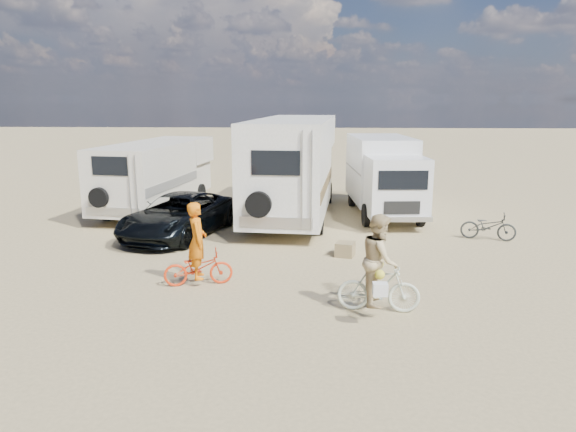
{
  "coord_description": "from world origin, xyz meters",
  "views": [
    {
      "loc": [
        0.98,
        -12.6,
        4.31
      ],
      "look_at": [
        0.29,
        0.93,
        1.3
      ],
      "focal_mm": 32.78,
      "sensor_mm": 36.0,
      "label": 1
    }
  ],
  "objects_px": {
    "rv_main": "(294,168)",
    "rider_man": "(198,248)",
    "dark_suv": "(179,215)",
    "bike_parked": "(488,226)",
    "rider_woman": "(379,268)",
    "bike_woman": "(379,288)",
    "bike_man": "(198,268)",
    "cooler": "(247,223)",
    "box_truck": "(384,177)",
    "crate": "(345,249)",
    "rv_left": "(156,177)"
  },
  "relations": [
    {
      "from": "bike_man",
      "to": "rider_woman",
      "type": "height_order",
      "value": "rider_woman"
    },
    {
      "from": "rider_woman",
      "to": "bike_parked",
      "type": "bearing_deg",
      "value": -29.35
    },
    {
      "from": "box_truck",
      "to": "crate",
      "type": "xyz_separation_m",
      "value": [
        -1.74,
        -5.45,
        -1.25
      ]
    },
    {
      "from": "rv_main",
      "to": "rider_man",
      "type": "distance_m",
      "value": 7.99
    },
    {
      "from": "bike_man",
      "to": "rider_man",
      "type": "bearing_deg",
      "value": -0.0
    },
    {
      "from": "bike_woman",
      "to": "bike_parked",
      "type": "distance_m",
      "value": 7.2
    },
    {
      "from": "dark_suv",
      "to": "bike_man",
      "type": "bearing_deg",
      "value": -54.85
    },
    {
      "from": "dark_suv",
      "to": "bike_parked",
      "type": "height_order",
      "value": "dark_suv"
    },
    {
      "from": "bike_woman",
      "to": "cooler",
      "type": "relative_size",
      "value": 3.14
    },
    {
      "from": "crate",
      "to": "cooler",
      "type": "bearing_deg",
      "value": 137.17
    },
    {
      "from": "bike_woman",
      "to": "rider_woman",
      "type": "distance_m",
      "value": 0.43
    },
    {
      "from": "bike_man",
      "to": "bike_parked",
      "type": "xyz_separation_m",
      "value": [
        8.17,
        4.52,
        0.01
      ]
    },
    {
      "from": "box_truck",
      "to": "bike_man",
      "type": "height_order",
      "value": "box_truck"
    },
    {
      "from": "rider_man",
      "to": "box_truck",
      "type": "bearing_deg",
      "value": -47.95
    },
    {
      "from": "rider_man",
      "to": "bike_parked",
      "type": "relative_size",
      "value": 1.1
    },
    {
      "from": "bike_woman",
      "to": "bike_parked",
      "type": "xyz_separation_m",
      "value": [
        4.1,
        5.92,
        -0.08
      ]
    },
    {
      "from": "cooler",
      "to": "crate",
      "type": "bearing_deg",
      "value": -66.36
    },
    {
      "from": "rv_left",
      "to": "bike_woman",
      "type": "distance_m",
      "value": 12.46
    },
    {
      "from": "rider_man",
      "to": "cooler",
      "type": "relative_size",
      "value": 3.37
    },
    {
      "from": "box_truck",
      "to": "rider_woman",
      "type": "xyz_separation_m",
      "value": [
        -1.28,
        -9.38,
        -0.51
      ]
    },
    {
      "from": "rv_main",
      "to": "rv_left",
      "type": "height_order",
      "value": "rv_main"
    },
    {
      "from": "box_truck",
      "to": "bike_woman",
      "type": "height_order",
      "value": "box_truck"
    },
    {
      "from": "box_truck",
      "to": "rider_man",
      "type": "xyz_separation_m",
      "value": [
        -5.34,
        -7.98,
        -0.54
      ]
    },
    {
      "from": "rv_left",
      "to": "dark_suv",
      "type": "relative_size",
      "value": 1.43
    },
    {
      "from": "rider_woman",
      "to": "cooler",
      "type": "height_order",
      "value": "rider_woman"
    },
    {
      "from": "bike_woman",
      "to": "cooler",
      "type": "bearing_deg",
      "value": 33.15
    },
    {
      "from": "rider_woman",
      "to": "bike_parked",
      "type": "xyz_separation_m",
      "value": [
        4.1,
        5.92,
        -0.51
      ]
    },
    {
      "from": "box_truck",
      "to": "rider_woman",
      "type": "relative_size",
      "value": 3.13
    },
    {
      "from": "bike_parked",
      "to": "cooler",
      "type": "xyz_separation_m",
      "value": [
        -7.71,
        0.92,
        -0.22
      ]
    },
    {
      "from": "rv_left",
      "to": "crate",
      "type": "height_order",
      "value": "rv_left"
    },
    {
      "from": "bike_woman",
      "to": "cooler",
      "type": "height_order",
      "value": "bike_woman"
    },
    {
      "from": "bike_woman",
      "to": "rider_man",
      "type": "xyz_separation_m",
      "value": [
        -4.07,
        1.4,
        0.4
      ]
    },
    {
      "from": "dark_suv",
      "to": "bike_man",
      "type": "height_order",
      "value": "dark_suv"
    },
    {
      "from": "box_truck",
      "to": "dark_suv",
      "type": "xyz_separation_m",
      "value": [
        -6.97,
        -3.42,
        -0.78
      ]
    },
    {
      "from": "rider_man",
      "to": "rider_woman",
      "type": "height_order",
      "value": "rider_woman"
    },
    {
      "from": "crate",
      "to": "box_truck",
      "type": "bearing_deg",
      "value": 72.32
    },
    {
      "from": "box_truck",
      "to": "rv_main",
      "type": "bearing_deg",
      "value": -179.12
    },
    {
      "from": "rv_main",
      "to": "bike_man",
      "type": "distance_m",
      "value": 8.06
    },
    {
      "from": "bike_woman",
      "to": "bike_parked",
      "type": "bearing_deg",
      "value": -29.35
    },
    {
      "from": "bike_parked",
      "to": "rider_woman",
      "type": "bearing_deg",
      "value": 160.84
    },
    {
      "from": "rider_man",
      "to": "bike_parked",
      "type": "xyz_separation_m",
      "value": [
        8.17,
        4.52,
        -0.48
      ]
    },
    {
      "from": "bike_man",
      "to": "crate",
      "type": "distance_m",
      "value": 4.41
    },
    {
      "from": "rv_left",
      "to": "bike_parked",
      "type": "xyz_separation_m",
      "value": [
        11.66,
        -3.94,
        -0.9
      ]
    },
    {
      "from": "cooler",
      "to": "bike_man",
      "type": "bearing_deg",
      "value": -118.37
    },
    {
      "from": "rv_main",
      "to": "rider_man",
      "type": "height_order",
      "value": "rv_main"
    },
    {
      "from": "dark_suv",
      "to": "bike_woman",
      "type": "distance_m",
      "value": 8.25
    },
    {
      "from": "rv_left",
      "to": "bike_woman",
      "type": "relative_size",
      "value": 4.06
    },
    {
      "from": "box_truck",
      "to": "crate",
      "type": "relative_size",
      "value": 11.92
    },
    {
      "from": "bike_man",
      "to": "dark_suv",
      "type": "bearing_deg",
      "value": 5.5
    },
    {
      "from": "rider_woman",
      "to": "rider_man",
      "type": "bearing_deg",
      "value": 76.37
    }
  ]
}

